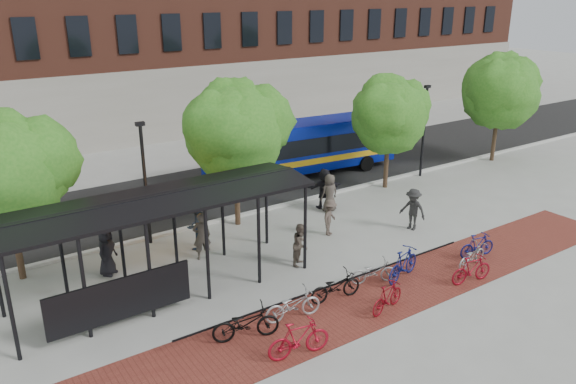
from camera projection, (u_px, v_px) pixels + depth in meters
ground at (336, 233)px, 24.29m from camera, size 160.00×160.00×0.00m
asphalt_street at (244, 184)px, 30.52m from camera, size 160.00×8.00×0.01m
curb at (285, 205)px, 27.39m from camera, size 160.00×0.25×0.12m
brick_strip at (381, 295)px, 19.34m from camera, size 24.00×3.00×0.01m
bike_rack_rail at (336, 295)px, 19.35m from camera, size 12.00×0.05×0.95m
bus_shelter at (156, 212)px, 18.61m from camera, size 10.60×3.07×3.60m
tree_a at (6, 167)px, 19.18m from camera, size 4.90×4.00×6.18m
tree_b at (236, 127)px, 23.86m from camera, size 5.15×4.20×6.47m
tree_c at (390, 112)px, 28.74m from camera, size 4.66×3.80×5.92m
tree_d at (501, 88)px, 33.36m from camera, size 5.39×4.40×6.55m
lamp_post_left at (145, 180)px, 22.47m from camera, size 0.35×0.20×5.12m
lamp_post_right at (424, 128)px, 30.92m from camera, size 0.35×0.20×5.12m
bus at (303, 145)px, 31.52m from camera, size 11.43×3.53×3.04m
bike_0 at (246, 323)px, 16.76m from camera, size 2.17×1.30×1.08m
bike_1 at (299, 339)px, 15.94m from camera, size 1.98×0.87×1.15m
bike_2 at (293, 305)px, 17.81m from camera, size 1.99×0.96×1.00m
bike_4 at (335, 286)px, 18.93m from camera, size 1.97×0.89×1.00m
bike_5 at (387, 297)px, 18.27m from camera, size 1.71×0.83×0.99m
bike_6 at (373, 272)px, 20.04m from camera, size 1.79×1.16×0.89m
bike_7 at (403, 264)px, 20.28m from camera, size 2.06×1.08×1.19m
bike_9 at (472, 269)px, 20.04m from camera, size 1.79×0.77×1.04m
bike_10 at (472, 256)px, 21.19m from camera, size 1.81×0.86×0.91m
bike_11 at (477, 245)px, 22.00m from camera, size 1.68×0.76×0.98m
pedestrian_0 at (107, 251)px, 20.50m from camera, size 1.07×1.03×1.84m
pedestrian_1 at (202, 236)px, 21.68m from camera, size 0.79×0.62×1.93m
pedestrian_2 at (196, 226)px, 22.58m from camera, size 1.18×1.07×1.98m
pedestrian_3 at (330, 218)px, 23.90m from camera, size 1.18×1.05×1.59m
pedestrian_5 at (324, 188)px, 26.88m from camera, size 1.91×1.09×1.96m
pedestrian_6 at (329, 193)px, 26.46m from camera, size 0.90×0.60×1.83m
pedestrian_8 at (301, 244)px, 21.29m from camera, size 1.02×0.96×1.66m
pedestrian_9 at (413, 209)px, 24.41m from camera, size 0.99×1.35×1.87m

